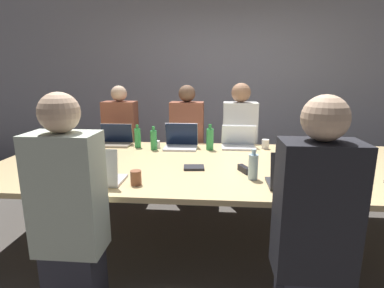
{
  "coord_description": "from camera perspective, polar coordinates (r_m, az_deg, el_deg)",
  "views": [
    {
      "loc": [
        -0.13,
        -2.55,
        1.49
      ],
      "look_at": [
        -0.34,
        0.1,
        0.88
      ],
      "focal_mm": 28.0,
      "sensor_mm": 36.0,
      "label": 1
    }
  ],
  "objects": [
    {
      "name": "laptop_near_left",
      "position": [
        2.25,
        -17.79,
        -5.42
      ],
      "size": [
        0.36,
        0.27,
        0.27
      ],
      "rotation": [
        0.0,
        0.0,
        3.14
      ],
      "color": "#B7B7BC",
      "rests_on": "conference_table"
    },
    {
      "name": "bottle_near_midright",
      "position": [
        2.28,
        11.57,
        -4.19
      ],
      "size": [
        0.07,
        0.07,
        0.23
      ],
      "color": "#ADD1E0",
      "rests_on": "conference_table"
    },
    {
      "name": "notebook",
      "position": [
        2.51,
        0.37,
        -4.5
      ],
      "size": [
        0.18,
        0.15,
        0.02
      ],
      "rotation": [
        0.0,
        0.0,
        0.1
      ],
      "color": "#232328",
      "rests_on": "conference_table"
    },
    {
      "name": "stapler",
      "position": [
        2.45,
        9.91,
        -4.76
      ],
      "size": [
        0.1,
        0.16,
        0.05
      ],
      "rotation": [
        0.0,
        0.0,
        0.41
      ],
      "color": "black",
      "rests_on": "conference_table"
    },
    {
      "name": "laptop_far_center",
      "position": [
        3.26,
        8.84,
        0.57
      ],
      "size": [
        0.36,
        0.25,
        0.24
      ],
      "color": "silver",
      "rests_on": "conference_table"
    },
    {
      "name": "ground_plane",
      "position": [
        2.96,
        6.81,
        -17.37
      ],
      "size": [
        24.0,
        24.0,
        0.0
      ],
      "primitive_type": "plane",
      "color": "#4C4742"
    },
    {
      "name": "bottle_far_midleft",
      "position": [
        3.14,
        -7.31,
        0.82
      ],
      "size": [
        0.07,
        0.07,
        0.25
      ],
      "color": "green",
      "rests_on": "conference_table"
    },
    {
      "name": "laptop_far_left",
      "position": [
        3.45,
        -14.31,
        0.96
      ],
      "size": [
        0.36,
        0.23,
        0.23
      ],
      "color": "gray",
      "rests_on": "conference_table"
    },
    {
      "name": "person_near_midright",
      "position": [
        1.76,
        22.17,
        -15.33
      ],
      "size": [
        0.4,
        0.24,
        1.4
      ],
      "rotation": [
        0.0,
        0.0,
        3.14
      ],
      "color": "#2D2D38",
      "rests_on": "ground_plane"
    },
    {
      "name": "bottle_far_left",
      "position": [
        3.27,
        -10.33,
        1.2
      ],
      "size": [
        0.07,
        0.07,
        0.25
      ],
      "color": "green",
      "rests_on": "conference_table"
    },
    {
      "name": "person_near_left",
      "position": [
        1.97,
        -22.34,
        -12.21
      ],
      "size": [
        0.4,
        0.24,
        1.4
      ],
      "rotation": [
        0.0,
        0.0,
        3.14
      ],
      "color": "#2D2D38",
      "rests_on": "ground_plane"
    },
    {
      "name": "conference_table",
      "position": [
        2.68,
        7.21,
        -4.63
      ],
      "size": [
        4.17,
        1.6,
        0.73
      ],
      "color": "#D6B77F",
      "rests_on": "ground_plane"
    },
    {
      "name": "person_far_midleft",
      "position": [
        3.69,
        -0.94,
        0.07
      ],
      "size": [
        0.4,
        0.24,
        1.38
      ],
      "color": "#2D2D38",
      "rests_on": "ground_plane"
    },
    {
      "name": "person_far_center",
      "position": [
        3.67,
        8.98,
        0.17
      ],
      "size": [
        0.4,
        0.24,
        1.4
      ],
      "color": "#2D2D38",
      "rests_on": "ground_plane"
    },
    {
      "name": "cup_near_left",
      "position": [
        2.18,
        -10.63,
        -6.33
      ],
      "size": [
        0.08,
        0.08,
        0.1
      ],
      "color": "brown",
      "rests_on": "conference_table"
    },
    {
      "name": "cup_far_midleft",
      "position": [
        3.24,
        -6.8,
        -0.05
      ],
      "size": [
        0.08,
        0.08,
        0.08
      ],
      "color": "white",
      "rests_on": "conference_table"
    },
    {
      "name": "laptop_far_midleft",
      "position": [
        3.21,
        -2.1,
        0.6
      ],
      "size": [
        0.35,
        0.26,
        0.26
      ],
      "color": "silver",
      "rests_on": "conference_table"
    },
    {
      "name": "person_far_left",
      "position": [
        3.86,
        -13.28,
        0.22
      ],
      "size": [
        0.4,
        0.24,
        1.37
      ],
      "color": "#2D2D38",
      "rests_on": "ground_plane"
    },
    {
      "name": "cup_far_center",
      "position": [
        3.26,
        13.79,
        -0.02
      ],
      "size": [
        0.08,
        0.08,
        0.1
      ],
      "color": "white",
      "rests_on": "conference_table"
    },
    {
      "name": "curtain_wall",
      "position": [
        4.84,
        6.34,
        11.86
      ],
      "size": [
        12.0,
        0.06,
        2.8
      ],
      "color": "#9999A3",
      "rests_on": "ground_plane"
    },
    {
      "name": "bottle_far_center",
      "position": [
        3.12,
        3.43,
        0.99
      ],
      "size": [
        0.08,
        0.08,
        0.27
      ],
      "color": "green",
      "rests_on": "conference_table"
    },
    {
      "name": "laptop_near_midright",
      "position": [
        2.18,
        18.46,
        -6.14
      ],
      "size": [
        0.31,
        0.26,
        0.26
      ],
      "rotation": [
        0.0,
        0.0,
        3.14
      ],
      "color": "#333338",
      "rests_on": "conference_table"
    }
  ]
}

